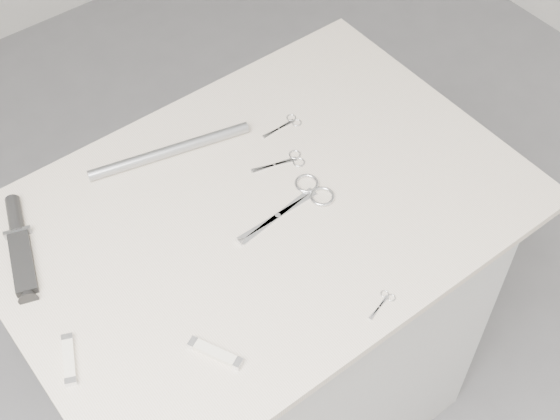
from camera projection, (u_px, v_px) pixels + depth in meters
ground at (267, 414)px, 2.21m from camera, size 4.00×4.00×0.01m
plinth at (265, 333)px, 1.85m from camera, size 0.90×0.60×0.90m
display_board at (261, 212)px, 1.49m from camera, size 1.00×0.70×0.02m
large_shears at (302, 199)px, 1.50m from camera, size 0.21×0.09×0.01m
embroidery_scissors_a at (286, 161)px, 1.56m from camera, size 0.11×0.06×0.00m
embroidery_scissors_b at (286, 125)px, 1.63m from camera, size 0.09×0.04×0.00m
tiny_scissors at (383, 302)px, 1.35m from camera, size 0.07×0.03×0.00m
sheathed_knife at (19, 241)px, 1.43m from camera, size 0.10×0.22×0.03m
pocket_knife_a at (69, 359)px, 1.28m from camera, size 0.06×0.09×0.01m
pocket_knife_b at (215, 353)px, 1.29m from camera, size 0.06×0.10×0.01m
metal_rail at (170, 151)px, 1.57m from camera, size 0.33×0.10×0.02m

